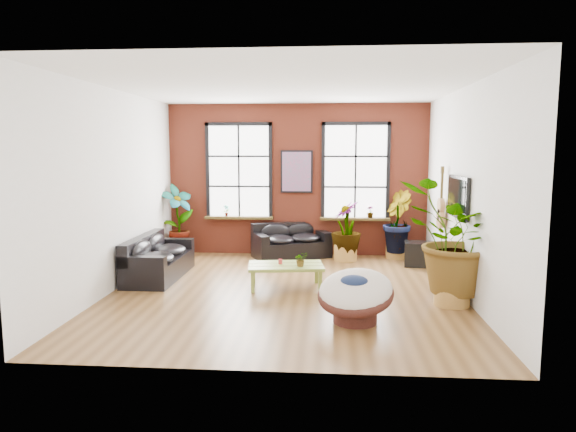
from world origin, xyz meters
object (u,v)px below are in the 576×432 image
object	(u,v)px
coffee_table	(286,267)
papasan_chair	(355,294)
sofa_left	(157,259)
sofa_back	(291,242)

from	to	relation	value
coffee_table	papasan_chair	distance (m)	2.11
sofa_left	sofa_back	bearing A→B (deg)	-49.45
sofa_back	coffee_table	size ratio (longest dim) A/B	1.34
sofa_back	papasan_chair	world-z (taller)	papasan_chair
coffee_table	sofa_left	bearing A→B (deg)	160.22
sofa_back	sofa_left	bearing A→B (deg)	-164.21
coffee_table	papasan_chair	xyz separation A→B (m)	(1.14, -1.77, 0.04)
sofa_back	sofa_left	distance (m)	3.21
sofa_left	coffee_table	world-z (taller)	sofa_left
papasan_chair	sofa_left	bearing A→B (deg)	166.58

